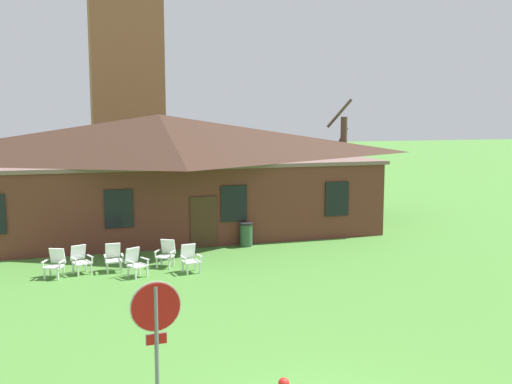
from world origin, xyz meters
name	(u,v)px	position (x,y,z in m)	size (l,w,h in m)	color
brick_building	(160,170)	(0.00, 19.89, 2.75)	(19.25, 10.40, 5.40)	brown
dome_tower	(125,57)	(-0.18, 34.70, 9.39)	(5.18, 5.18, 20.43)	#93563D
stop_sign	(156,333)	(-2.80, 0.43, 2.03)	(0.80, 0.10, 2.85)	slate
lawn_chair_by_porch	(55,263)	(-4.64, 11.93, 0.50)	(0.79, 0.83, 0.96)	silver
lawn_chair_near_door	(80,259)	(-3.83, 12.22, 0.50)	(0.78, 0.83, 0.96)	white
lawn_chair_left_end	(113,257)	(-2.73, 12.18, 0.50)	(0.65, 0.67, 0.96)	silver
lawn_chair_middle	(135,262)	(-2.08, 11.28, 0.50)	(0.82, 0.86, 0.96)	white
lawn_chair_right_end	(166,253)	(-0.88, 12.28, 0.50)	(0.83, 0.86, 0.96)	silver
lawn_chair_far_side	(190,258)	(-0.22, 11.28, 0.50)	(0.71, 0.75, 0.96)	white
bare_tree_beside_building	(342,160)	(10.09, 20.99, 2.95)	(1.48, 1.27, 6.26)	brown
trash_bin	(246,234)	(2.76, 14.60, 0.50)	(0.56, 0.56, 0.98)	#335638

